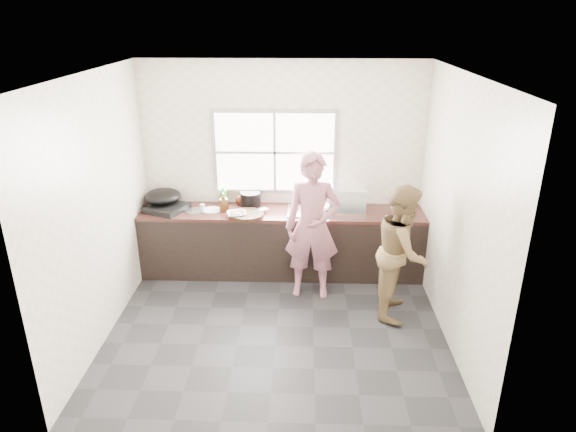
{
  "coord_description": "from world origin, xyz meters",
  "views": [
    {
      "loc": [
        0.28,
        -4.78,
        3.23
      ],
      "look_at": [
        0.1,
        0.65,
        1.05
      ],
      "focal_mm": 32.0,
      "sensor_mm": 36.0,
      "label": 1
    }
  ],
  "objects_px": {
    "bottle_brown_short": "(241,198)",
    "dish_rack": "(348,200)",
    "glass_jar": "(202,208)",
    "wok": "(163,196)",
    "woman": "(312,231)",
    "black_pot": "(251,199)",
    "pot_lid_left": "(170,210)",
    "plate_food": "(212,210)",
    "bowl_held": "(307,211)",
    "bottle_brown_tall": "(223,202)",
    "bowl_crabs": "(320,208)",
    "burner": "(167,208)",
    "bowl_mince": "(237,214)",
    "pot_lid_right": "(195,211)",
    "bottle_green": "(223,194)",
    "person_side": "(402,251)",
    "cutting_board": "(247,215)"
  },
  "relations": [
    {
      "from": "bottle_brown_short",
      "to": "wok",
      "type": "xyz_separation_m",
      "value": [
        -1.0,
        -0.13,
        0.06
      ]
    },
    {
      "from": "person_side",
      "to": "pot_lid_right",
      "type": "height_order",
      "value": "person_side"
    },
    {
      "from": "cutting_board",
      "to": "dish_rack",
      "type": "relative_size",
      "value": 0.93
    },
    {
      "from": "person_side",
      "to": "black_pot",
      "type": "xyz_separation_m",
      "value": [
        -1.79,
        1.1,
        0.19
      ]
    },
    {
      "from": "person_side",
      "to": "bowl_held",
      "type": "bearing_deg",
      "value": 64.4
    },
    {
      "from": "black_pot",
      "to": "burner",
      "type": "bearing_deg",
      "value": -169.57
    },
    {
      "from": "black_pot",
      "to": "bottle_brown_short",
      "type": "distance_m",
      "value": 0.15
    },
    {
      "from": "bowl_crabs",
      "to": "bottle_brown_short",
      "type": "xyz_separation_m",
      "value": [
        -1.03,
        0.19,
        0.05
      ]
    },
    {
      "from": "black_pot",
      "to": "burner",
      "type": "relative_size",
      "value": 0.57
    },
    {
      "from": "woman",
      "to": "bottle_brown_tall",
      "type": "distance_m",
      "value": 1.26
    },
    {
      "from": "black_pot",
      "to": "bottle_brown_tall",
      "type": "bearing_deg",
      "value": -153.15
    },
    {
      "from": "bowl_held",
      "to": "bottle_green",
      "type": "xyz_separation_m",
      "value": [
        -1.1,
        0.28,
        0.11
      ]
    },
    {
      "from": "woman",
      "to": "plate_food",
      "type": "relative_size",
      "value": 7.03
    },
    {
      "from": "plate_food",
      "to": "dish_rack",
      "type": "xyz_separation_m",
      "value": [
        1.72,
        -0.01,
        0.16
      ]
    },
    {
      "from": "woman",
      "to": "pot_lid_right",
      "type": "xyz_separation_m",
      "value": [
        -1.49,
        0.5,
        0.04
      ]
    },
    {
      "from": "black_pot",
      "to": "pot_lid_left",
      "type": "xyz_separation_m",
      "value": [
        -1.02,
        -0.19,
        -0.09
      ]
    },
    {
      "from": "black_pot",
      "to": "bottle_green",
      "type": "relative_size",
      "value": 0.96
    },
    {
      "from": "bottle_green",
      "to": "bottle_brown_short",
      "type": "xyz_separation_m",
      "value": [
        0.23,
        0.0,
        -0.05
      ]
    },
    {
      "from": "bottle_green",
      "to": "glass_jar",
      "type": "height_order",
      "value": "bottle_green"
    },
    {
      "from": "plate_food",
      "to": "pot_lid_left",
      "type": "bearing_deg",
      "value": -179.96
    },
    {
      "from": "cutting_board",
      "to": "plate_food",
      "type": "distance_m",
      "value": 0.5
    },
    {
      "from": "bowl_mince",
      "to": "pot_lid_right",
      "type": "xyz_separation_m",
      "value": [
        -0.56,
        0.16,
        -0.02
      ]
    },
    {
      "from": "bowl_held",
      "to": "bottle_brown_tall",
      "type": "relative_size",
      "value": 0.82
    },
    {
      "from": "bowl_crabs",
      "to": "glass_jar",
      "type": "xyz_separation_m",
      "value": [
        -1.49,
        -0.08,
        0.02
      ]
    },
    {
      "from": "wok",
      "to": "pot_lid_left",
      "type": "xyz_separation_m",
      "value": [
        0.11,
        -0.12,
        -0.14
      ]
    },
    {
      "from": "black_pot",
      "to": "bottle_brown_short",
      "type": "xyz_separation_m",
      "value": [
        -0.13,
        0.06,
        -0.01
      ]
    },
    {
      "from": "bottle_brown_tall",
      "to": "glass_jar",
      "type": "bearing_deg",
      "value": -170.45
    },
    {
      "from": "pot_lid_right",
      "to": "person_side",
      "type": "bearing_deg",
      "value": -19.55
    },
    {
      "from": "bowl_mince",
      "to": "bottle_brown_short",
      "type": "bearing_deg",
      "value": 89.45
    },
    {
      "from": "black_pot",
      "to": "glass_jar",
      "type": "height_order",
      "value": "black_pot"
    },
    {
      "from": "bottle_green",
      "to": "burner",
      "type": "relative_size",
      "value": 0.6
    },
    {
      "from": "woman",
      "to": "bottle_brown_short",
      "type": "xyz_separation_m",
      "value": [
        -0.93,
        0.78,
        0.12
      ]
    },
    {
      "from": "bottle_brown_short",
      "to": "burner",
      "type": "distance_m",
      "value": 0.96
    },
    {
      "from": "bowl_crabs",
      "to": "bottle_green",
      "type": "bearing_deg",
      "value": 171.39
    },
    {
      "from": "bowl_mince",
      "to": "pot_lid_right",
      "type": "relative_size",
      "value": 0.97
    },
    {
      "from": "glass_jar",
      "to": "burner",
      "type": "relative_size",
      "value": 0.21
    },
    {
      "from": "dish_rack",
      "to": "pot_lid_left",
      "type": "height_order",
      "value": "dish_rack"
    },
    {
      "from": "burner",
      "to": "pot_lid_right",
      "type": "relative_size",
      "value": 1.83
    },
    {
      "from": "cutting_board",
      "to": "plate_food",
      "type": "relative_size",
      "value": 1.77
    },
    {
      "from": "bottle_brown_tall",
      "to": "glass_jar",
      "type": "height_order",
      "value": "bottle_brown_tall"
    },
    {
      "from": "bowl_crabs",
      "to": "burner",
      "type": "distance_m",
      "value": 1.96
    },
    {
      "from": "bottle_brown_short",
      "to": "dish_rack",
      "type": "distance_m",
      "value": 1.4
    },
    {
      "from": "glass_jar",
      "to": "wok",
      "type": "height_order",
      "value": "wok"
    },
    {
      "from": "bowl_crabs",
      "to": "wok",
      "type": "xyz_separation_m",
      "value": [
        -2.03,
        0.06,
        0.12
      ]
    },
    {
      "from": "person_side",
      "to": "bottle_brown_short",
      "type": "bearing_deg",
      "value": 73.11
    },
    {
      "from": "black_pot",
      "to": "bottle_brown_tall",
      "type": "distance_m",
      "value": 0.37
    },
    {
      "from": "burner",
      "to": "dish_rack",
      "type": "distance_m",
      "value": 2.3
    },
    {
      "from": "bowl_held",
      "to": "dish_rack",
      "type": "relative_size",
      "value": 0.4
    },
    {
      "from": "plate_food",
      "to": "cutting_board",
      "type": "bearing_deg",
      "value": -19.23
    },
    {
      "from": "woman",
      "to": "cutting_board",
      "type": "xyz_separation_m",
      "value": [
        -0.81,
        0.36,
        0.05
      ]
    }
  ]
}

